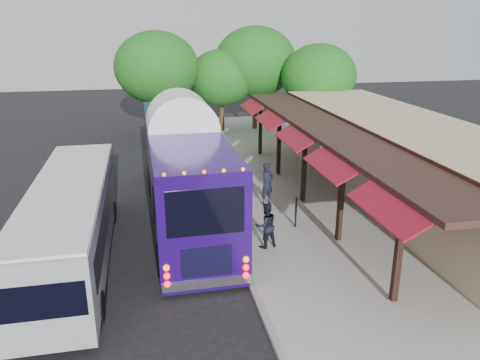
{
  "coord_description": "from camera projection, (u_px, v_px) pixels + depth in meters",
  "views": [
    {
      "loc": [
        -2.77,
        -14.44,
        7.73
      ],
      "look_at": [
        0.69,
        2.77,
        1.8
      ],
      "focal_mm": 35.0,
      "sensor_mm": 36.0,
      "label": 1
    }
  ],
  "objects": [
    {
      "name": "ped_b",
      "position": [
        266.0,
        225.0,
        16.39
      ],
      "size": [
        0.92,
        0.78,
        1.65
      ],
      "primitive_type": "imported",
      "rotation": [
        0.0,
        0.0,
        3.36
      ],
      "color": "black",
      "rests_on": "sidewalk"
    },
    {
      "name": "tree_mid",
      "position": [
        255.0,
        62.0,
        33.72
      ],
      "size": [
        5.89,
        5.89,
        7.54
      ],
      "color": "#382314",
      "rests_on": "ground"
    },
    {
      "name": "station_shelter",
      "position": [
        401.0,
        160.0,
        21.1
      ],
      "size": [
        8.15,
        20.0,
        3.6
      ],
      "color": "tan",
      "rests_on": "ground"
    },
    {
      "name": "ped_c",
      "position": [
        232.0,
        166.0,
        23.19
      ],
      "size": [
        1.05,
        0.63,
        1.67
      ],
      "primitive_type": "imported",
      "rotation": [
        0.0,
        0.0,
        3.38
      ],
      "color": "black",
      "rests_on": "sidewalk"
    },
    {
      "name": "tree_right",
      "position": [
        319.0,
        76.0,
        31.45
      ],
      "size": [
        5.03,
        5.03,
        6.44
      ],
      "color": "#382314",
      "rests_on": "ground"
    },
    {
      "name": "ground",
      "position": [
        236.0,
        254.0,
        16.41
      ],
      "size": [
        90.0,
        90.0,
        0.0
      ],
      "primitive_type": "plane",
      "color": "black",
      "rests_on": "ground"
    },
    {
      "name": "city_bus",
      "position": [
        72.0,
        219.0,
        15.46
      ],
      "size": [
        2.36,
        10.43,
        2.8
      ],
      "rotation": [
        0.0,
        0.0,
        0.0
      ],
      "color": "gray",
      "rests_on": "ground"
    },
    {
      "name": "tree_far",
      "position": [
        157.0,
        68.0,
        31.41
      ],
      "size": [
        5.68,
        5.68,
        7.27
      ],
      "color": "#382314",
      "rests_on": "ground"
    },
    {
      "name": "tree_left",
      "position": [
        221.0,
        78.0,
        33.21
      ],
      "size": [
        4.67,
        4.67,
        5.99
      ],
      "color": "#382314",
      "rests_on": "ground"
    },
    {
      "name": "sidewalk",
      "position": [
        328.0,
        202.0,
        21.04
      ],
      "size": [
        10.0,
        40.0,
        0.15
      ],
      "primitive_type": "cube",
      "color": "#9E9B93",
      "rests_on": "ground"
    },
    {
      "name": "ped_a",
      "position": [
        267.0,
        184.0,
        20.27
      ],
      "size": [
        0.81,
        0.75,
        1.87
      ],
      "primitive_type": "imported",
      "rotation": [
        0.0,
        0.0,
        0.58
      ],
      "color": "black",
      "rests_on": "sidewalk"
    },
    {
      "name": "curb",
      "position": [
        220.0,
        210.0,
        20.11
      ],
      "size": [
        0.2,
        40.0,
        0.16
      ],
      "primitive_type": "cube",
      "color": "gray",
      "rests_on": "ground"
    },
    {
      "name": "coach_bus",
      "position": [
        183.0,
        165.0,
        19.08
      ],
      "size": [
        2.93,
        12.9,
        4.1
      ],
      "rotation": [
        0.0,
        0.0,
        0.02
      ],
      "color": "#210860",
      "rests_on": "ground"
    },
    {
      "name": "sign_board",
      "position": [
        296.0,
        208.0,
        18.05
      ],
      "size": [
        0.25,
        0.5,
        1.15
      ],
      "rotation": [
        0.0,
        0.0,
        -0.41
      ],
      "color": "black",
      "rests_on": "sidewalk"
    },
    {
      "name": "ped_d",
      "position": [
        215.0,
        145.0,
        27.43
      ],
      "size": [
        1.14,
        1.03,
        1.53
      ],
      "primitive_type": "imported",
      "rotation": [
        0.0,
        0.0,
        2.54
      ],
      "color": "black",
      "rests_on": "sidewalk"
    }
  ]
}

